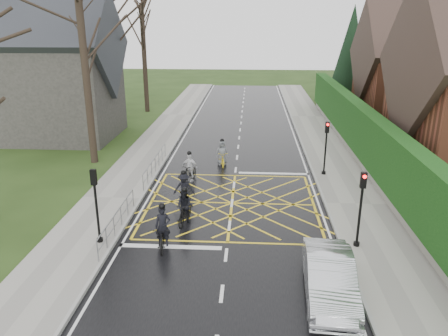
# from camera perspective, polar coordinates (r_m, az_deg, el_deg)

# --- Properties ---
(ground) EXTENTS (120.00, 120.00, 0.00)m
(ground) POSITION_cam_1_polar(r_m,az_deg,el_deg) (21.58, 1.04, -4.62)
(ground) COLOR #1E3311
(ground) RESTS_ON ground
(road) EXTENTS (9.00, 80.00, 0.01)m
(road) POSITION_cam_1_polar(r_m,az_deg,el_deg) (21.58, 1.04, -4.61)
(road) COLOR black
(road) RESTS_ON ground
(sidewalk_right) EXTENTS (3.00, 80.00, 0.15)m
(sidewalk_right) POSITION_cam_1_polar(r_m,az_deg,el_deg) (22.14, 16.80, -4.63)
(sidewalk_right) COLOR gray
(sidewalk_right) RESTS_ON ground
(sidewalk_left) EXTENTS (3.00, 80.00, 0.15)m
(sidewalk_left) POSITION_cam_1_polar(r_m,az_deg,el_deg) (22.59, -14.38, -3.92)
(sidewalk_left) COLOR gray
(sidewalk_left) RESTS_ON ground
(stone_wall) EXTENTS (0.50, 38.00, 0.70)m
(stone_wall) POSITION_cam_1_polar(r_m,az_deg,el_deg) (27.93, 17.72, 0.78)
(stone_wall) COLOR slate
(stone_wall) RESTS_ON ground
(hedge) EXTENTS (0.90, 38.00, 2.80)m
(hedge) POSITION_cam_1_polar(r_m,az_deg,el_deg) (27.46, 18.08, 4.25)
(hedge) COLOR black
(hedge) RESTS_ON stone_wall
(house_far) EXTENTS (9.80, 8.80, 10.30)m
(house_far) POSITION_cam_1_polar(r_m,az_deg,el_deg) (40.47, 24.14, 11.28)
(house_far) COLOR brown
(house_far) RESTS_ON ground
(conifer) EXTENTS (4.60, 4.60, 10.00)m
(conifer) POSITION_cam_1_polar(r_m,az_deg,el_deg) (46.97, 16.21, 13.77)
(conifer) COLOR black
(conifer) RESTS_ON ground
(church) EXTENTS (8.80, 7.80, 11.00)m
(church) POSITION_cam_1_polar(r_m,az_deg,el_deg) (35.06, -21.12, 11.65)
(church) COLOR #2D2B28
(church) RESTS_ON ground
(tree_near) EXTENTS (9.24, 9.24, 11.44)m
(tree_near) POSITION_cam_1_polar(r_m,az_deg,el_deg) (27.59, -18.11, 16.57)
(tree_near) COLOR black
(tree_near) RESTS_ON ground
(tree_mid) EXTENTS (10.08, 10.08, 12.48)m
(tree_mid) POSITION_cam_1_polar(r_m,az_deg,el_deg) (35.46, -15.02, 18.34)
(tree_mid) COLOR black
(tree_mid) RESTS_ON ground
(tree_far) EXTENTS (8.40, 8.40, 10.40)m
(tree_far) POSITION_cam_1_polar(r_m,az_deg,el_deg) (43.00, -10.53, 16.72)
(tree_far) COLOR black
(tree_far) RESTS_ON ground
(railing_south) EXTENTS (0.05, 5.04, 1.03)m
(railing_south) POSITION_cam_1_polar(r_m,az_deg,el_deg) (18.87, -13.77, -6.20)
(railing_south) COLOR slate
(railing_south) RESTS_ON ground
(railing_north) EXTENTS (0.05, 6.04, 1.03)m
(railing_north) POSITION_cam_1_polar(r_m,az_deg,el_deg) (25.62, -8.99, 0.88)
(railing_north) COLOR slate
(railing_north) RESTS_ON ground
(traffic_light_ne) EXTENTS (0.24, 0.31, 3.21)m
(traffic_light_ne) POSITION_cam_1_polar(r_m,az_deg,el_deg) (25.31, 13.12, 2.46)
(traffic_light_ne) COLOR black
(traffic_light_ne) RESTS_ON ground
(traffic_light_se) EXTENTS (0.24, 0.31, 3.21)m
(traffic_light_se) POSITION_cam_1_polar(r_m,az_deg,el_deg) (17.57, 17.36, -5.32)
(traffic_light_se) COLOR black
(traffic_light_se) RESTS_ON ground
(traffic_light_sw) EXTENTS (0.24, 0.31, 3.21)m
(traffic_light_sw) POSITION_cam_1_polar(r_m,az_deg,el_deg) (17.80, -16.30, -4.89)
(traffic_light_sw) COLOR black
(traffic_light_sw) RESTS_ON ground
(cyclist_rear) EXTENTS (0.90, 1.96, 1.84)m
(cyclist_rear) POSITION_cam_1_polar(r_m,az_deg,el_deg) (17.60, -8.00, -8.39)
(cyclist_rear) COLOR black
(cyclist_rear) RESTS_ON ground
(cyclist_back) EXTENTS (0.85, 1.75, 1.69)m
(cyclist_back) POSITION_cam_1_polar(r_m,az_deg,el_deg) (19.39, -5.13, -5.45)
(cyclist_back) COLOR black
(cyclist_back) RESTS_ON ground
(cyclist_mid) EXTENTS (1.07, 1.84, 1.75)m
(cyclist_mid) POSITION_cam_1_polar(r_m,az_deg,el_deg) (21.30, -5.26, -3.16)
(cyclist_mid) COLOR black
(cyclist_mid) RESTS_ON ground
(cyclist_front) EXTENTS (1.01, 1.82, 1.75)m
(cyclist_front) POSITION_cam_1_polar(r_m,az_deg,el_deg) (24.27, -4.52, -0.32)
(cyclist_front) COLOR black
(cyclist_front) RESTS_ON ground
(cyclist_lead) EXTENTS (0.92, 1.81, 1.68)m
(cyclist_lead) POSITION_cam_1_polar(r_m,az_deg,el_deg) (26.97, -0.26, 1.58)
(cyclist_lead) COLOR gold
(cyclist_lead) RESTS_ON ground
(car) EXTENTS (1.75, 4.41, 1.43)m
(car) POSITION_cam_1_polar(r_m,az_deg,el_deg) (14.88, 13.63, -13.77)
(car) COLOR silver
(car) RESTS_ON ground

